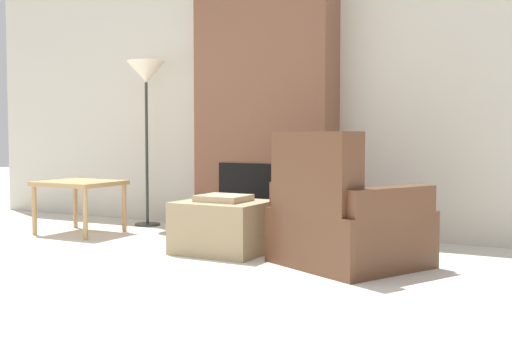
{
  "coord_description": "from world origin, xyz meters",
  "views": [
    {
      "loc": [
        2.76,
        -2.74,
        0.94
      ],
      "look_at": [
        0.0,
        2.49,
        0.6
      ],
      "focal_mm": 45.0,
      "sensor_mm": 36.0,
      "label": 1
    }
  ],
  "objects": [
    {
      "name": "ground_plane",
      "position": [
        0.0,
        0.0,
        0.0
      ],
      "size": [
        24.0,
        24.0,
        0.0
      ],
      "primitive_type": "plane",
      "color": "beige"
    },
    {
      "name": "wall_back",
      "position": [
        0.0,
        2.89,
        1.3
      ],
      "size": [
        7.32,
        0.06,
        2.6
      ],
      "primitive_type": "cube",
      "color": "beige",
      "rests_on": "ground_plane"
    },
    {
      "name": "fireplace",
      "position": [
        0.0,
        2.66,
        1.24
      ],
      "size": [
        1.36,
        0.69,
        2.6
      ],
      "color": "brown",
      "rests_on": "ground_plane"
    },
    {
      "name": "ottoman",
      "position": [
        0.17,
        1.62,
        0.21
      ],
      "size": [
        0.69,
        0.61,
        0.46
      ],
      "color": "#998460",
      "rests_on": "ground_plane"
    },
    {
      "name": "armchair",
      "position": [
        1.19,
        1.56,
        0.29
      ],
      "size": [
        1.19,
        1.17,
        0.96
      ],
      "rotation": [
        0.0,
        0.0,
        2.67
      ],
      "color": "brown",
      "rests_on": "ground_plane"
    },
    {
      "name": "side_table",
      "position": [
        -1.53,
        1.82,
        0.44
      ],
      "size": [
        0.7,
        0.61,
        0.5
      ],
      "color": "tan",
      "rests_on": "ground_plane"
    },
    {
      "name": "floor_lamp_left",
      "position": [
        -1.3,
        2.56,
        1.49
      ],
      "size": [
        0.39,
        0.39,
        1.69
      ],
      "color": "#333333",
      "rests_on": "ground_plane"
    }
  ]
}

